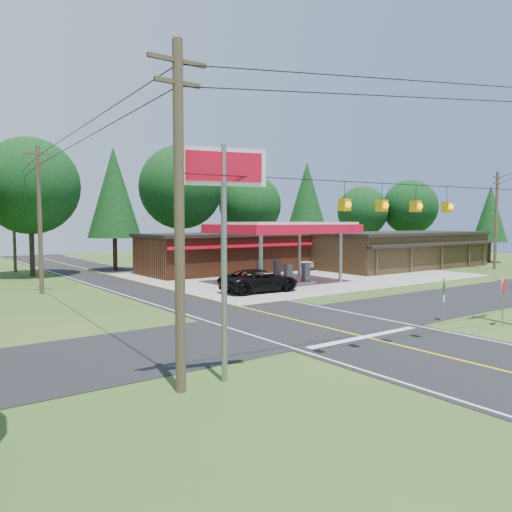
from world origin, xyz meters
TOP-DOWN VIEW (x-y plane):
  - ground at (0.00, 0.00)m, footprint 120.00×120.00m
  - main_highway at (0.00, 0.00)m, footprint 8.00×120.00m
  - cross_road at (0.00, 0.00)m, footprint 70.00×7.00m
  - lane_center_yellow at (0.00, 0.00)m, footprint 0.15×110.00m
  - gas_canopy at (9.00, 13.00)m, footprint 10.60×7.40m
  - convenience_store at (10.00, 22.98)m, footprint 16.40×7.55m
  - strip_building at (28.00, 15.98)m, footprint 20.40×8.75m
  - utility_pole_near_left at (-9.50, -5.00)m, footprint 1.80×0.30m
  - utility_pole_far_left at (-8.00, 18.00)m, footprint 1.80×0.30m
  - utility_pole_far_right at (34.00, 9.00)m, footprint 1.80×0.30m
  - utility_pole_north at (-6.50, 35.00)m, footprint 0.30×0.30m
  - overhead_beacons at (-1.00, -6.00)m, footprint 17.04×2.04m
  - treeline_backdrop at (0.82, 24.01)m, footprint 70.27×51.59m
  - suv_car at (4.50, 10.00)m, footprint 6.02×6.02m
  - sedan_car at (17.00, 21.00)m, footprint 5.65×5.65m
  - big_stop_sign at (-8.00, -5.01)m, footprint 2.61×0.81m
  - octagonal_stop_sign at (7.00, -5.88)m, footprint 0.79×0.26m
  - route_sign_post at (5.80, -3.52)m, footprint 0.41×0.20m

SIDE VIEW (x-z plane):
  - ground at x=0.00m, z-range 0.00..0.00m
  - main_highway at x=0.00m, z-range 0.00..0.02m
  - cross_road at x=0.00m, z-range 0.00..0.03m
  - lane_center_yellow at x=0.00m, z-range 0.02..0.03m
  - sedan_car at x=17.00m, z-range 0.00..1.58m
  - suv_car at x=4.50m, z-range 0.00..1.59m
  - route_sign_post at x=5.80m, z-range 0.20..2.35m
  - octagonal_stop_sign at x=7.00m, z-range 0.56..2.88m
  - strip_building at x=28.00m, z-range 0.01..3.81m
  - convenience_store at x=10.00m, z-range 0.02..3.82m
  - gas_canopy at x=9.00m, z-range 1.83..6.70m
  - utility_pole_north at x=-6.50m, z-range 0.00..9.50m
  - utility_pole_near_left at x=-9.50m, z-range 0.20..10.20m
  - utility_pole_far_left at x=-8.00m, z-range 0.20..10.20m
  - utility_pole_far_right at x=34.00m, z-range 0.20..10.20m
  - big_stop_sign at x=-8.00m, z-range 1.81..9.05m
  - overhead_beacons at x=-1.00m, z-range 5.70..6.73m
  - treeline_backdrop at x=0.82m, z-range 0.84..14.14m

